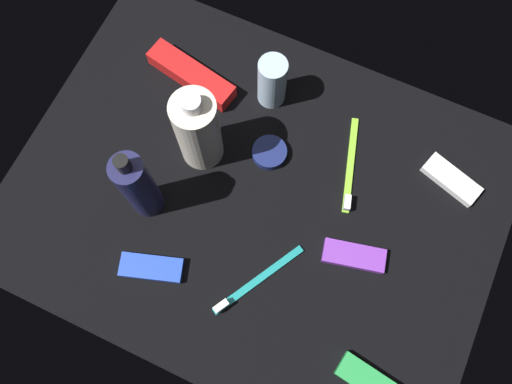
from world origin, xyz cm
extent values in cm
cube|color=black|center=(0.00, 0.00, -0.60)|extent=(84.00, 64.00, 1.20)
cylinder|color=#1E1E49|center=(16.49, 8.64, 8.88)|extent=(5.28, 5.28, 17.76)
cylinder|color=black|center=(16.49, 8.64, 19.16)|extent=(2.20, 2.20, 2.80)
cylinder|color=silver|center=(12.33, -4.00, 8.58)|extent=(7.42, 7.42, 17.17)
cylinder|color=silver|center=(12.33, -4.00, 18.27)|extent=(3.20, 3.20, 2.20)
cylinder|color=silver|center=(5.60, -19.00, 5.48)|extent=(5.13, 5.13, 10.96)
cube|color=teal|center=(-6.39, 12.91, 0.45)|extent=(9.84, 16.29, 0.90)
cube|color=white|center=(-2.73, 19.45, 1.50)|extent=(2.23, 2.81, 1.20)
cube|color=#8CD133|center=(-12.75, -12.48, 0.45)|extent=(6.09, 17.64, 0.90)
cube|color=white|center=(-14.81, -5.26, 1.50)|extent=(1.77, 2.80, 1.20)
cube|color=red|center=(20.56, -16.07, 1.60)|extent=(18.12, 7.76, 3.20)
cube|color=white|center=(-29.88, -17.03, 0.75)|extent=(11.12, 6.94, 1.50)
cube|color=purple|center=(-19.29, 2.69, 0.75)|extent=(11.04, 6.26, 1.50)
cube|color=blue|center=(10.61, 18.62, 0.75)|extent=(11.13, 7.03, 1.50)
cube|color=green|center=(-28.72, 20.12, 0.75)|extent=(10.88, 5.49, 1.50)
cylinder|color=navy|center=(1.19, -8.31, 0.82)|extent=(6.23, 6.23, 1.65)
camera|label=1|loc=(-10.96, 23.84, 86.95)|focal=36.48mm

